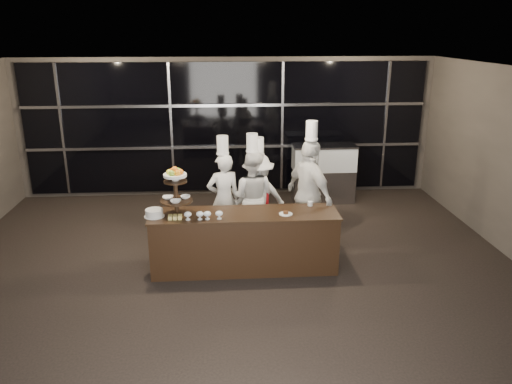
{
  "coord_description": "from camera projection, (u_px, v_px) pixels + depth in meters",
  "views": [
    {
      "loc": [
        -0.14,
        -5.81,
        3.55
      ],
      "look_at": [
        0.38,
        1.51,
        1.15
      ],
      "focal_mm": 35.0,
      "sensor_mm": 36.0,
      "label": 1
    }
  ],
  "objects": [
    {
      "name": "buffet_counter",
      "position": [
        244.0,
        241.0,
        7.63
      ],
      "size": [
        2.84,
        0.74,
        0.92
      ],
      "color": "black",
      "rests_on": "ground"
    },
    {
      "name": "small_plate",
      "position": [
        286.0,
        213.0,
        7.43
      ],
      "size": [
        0.2,
        0.2,
        0.05
      ],
      "color": "white",
      "rests_on": "buffet_counter"
    },
    {
      "name": "room",
      "position": [
        234.0,
        204.0,
        6.15
      ],
      "size": [
        10.0,
        10.0,
        10.0
      ],
      "color": "black",
      "rests_on": "ground"
    },
    {
      "name": "pastry_squares",
      "position": [
        175.0,
        217.0,
        7.25
      ],
      "size": [
        0.19,
        0.13,
        0.05
      ],
      "color": "#DAC76A",
      "rests_on": "buffet_counter"
    },
    {
      "name": "chef_b",
      "position": [
        252.0,
        196.0,
        8.56
      ],
      "size": [
        0.94,
        0.83,
        1.91
      ],
      "color": "silver",
      "rests_on": "ground"
    },
    {
      "name": "chef_d",
      "position": [
        309.0,
        195.0,
        8.22
      ],
      "size": [
        0.91,
        1.19,
        2.18
      ],
      "color": "white",
      "rests_on": "ground"
    },
    {
      "name": "display_case",
      "position": [
        323.0,
        170.0,
        10.62
      ],
      "size": [
        1.32,
        0.58,
        1.24
      ],
      "color": "#A5A5AA",
      "rests_on": "ground"
    },
    {
      "name": "chef_cup",
      "position": [
        310.0,
        204.0,
        7.78
      ],
      "size": [
        0.08,
        0.08,
        0.07
      ],
      "primitive_type": "cylinder",
      "color": "white",
      "rests_on": "buffet_counter"
    },
    {
      "name": "window_wall",
      "position": [
        227.0,
        128.0,
        10.83
      ],
      "size": [
        8.6,
        0.1,
        2.8
      ],
      "color": "black",
      "rests_on": "ground"
    },
    {
      "name": "display_stand",
      "position": [
        176.0,
        188.0,
        7.29
      ],
      "size": [
        0.48,
        0.48,
        0.74
      ],
      "color": "black",
      "rests_on": "buffet_counter"
    },
    {
      "name": "chef_c",
      "position": [
        258.0,
        196.0,
        8.7
      ],
      "size": [
        1.06,
        0.72,
        1.82
      ],
      "color": "silver",
      "rests_on": "ground"
    },
    {
      "name": "chef_a",
      "position": [
        224.0,
        197.0,
        8.48
      ],
      "size": [
        0.66,
        0.52,
        1.89
      ],
      "color": "silver",
      "rests_on": "ground"
    },
    {
      "name": "compotes",
      "position": [
        203.0,
        214.0,
        7.21
      ],
      "size": [
        0.56,
        0.11,
        0.12
      ],
      "color": "silver",
      "rests_on": "buffet_counter"
    },
    {
      "name": "layer_cake",
      "position": [
        154.0,
        213.0,
        7.33
      ],
      "size": [
        0.3,
        0.3,
        0.11
      ],
      "color": "white",
      "rests_on": "buffet_counter"
    }
  ]
}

